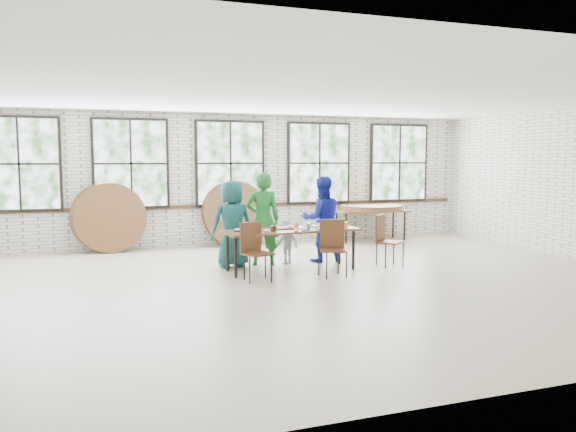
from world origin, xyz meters
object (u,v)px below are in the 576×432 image
object	(u,v)px
dining_table	(291,232)
chair_near_left	(254,246)
chair_near_right	(332,243)
storage_table	(371,212)

from	to	relation	value
dining_table	chair_near_left	size ratio (longest dim) A/B	2.58
chair_near_right	storage_table	world-z (taller)	chair_near_right
dining_table	chair_near_left	xyz separation A→B (m)	(-0.84, -0.57, -0.13)
chair_near_left	storage_table	distance (m)	5.19
chair_near_right	dining_table	bearing A→B (deg)	149.38
storage_table	chair_near_left	bearing A→B (deg)	-133.81
storage_table	chair_near_right	bearing A→B (deg)	-121.13
chair_near_right	storage_table	xyz separation A→B (m)	(2.54, 3.48, 0.13)
dining_table	chair_near_right	bearing A→B (deg)	-55.13
chair_near_right	storage_table	bearing A→B (deg)	73.94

